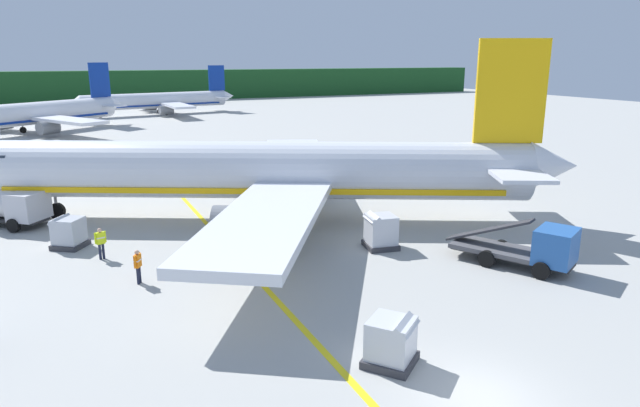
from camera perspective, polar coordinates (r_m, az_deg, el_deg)
The scene contains 13 objects.
ground at distance 62.36m, azimuth -13.89°, elevation 4.28°, with size 240.00×320.00×0.20m, color #A8A8A3.
distant_treeline at distance 150.80m, azimuth -20.86°, elevation 11.14°, with size 216.00×6.00×7.55m, color #19471E.
airliner_foreground at distance 37.30m, azimuth -5.89°, elevation 3.27°, with size 38.72×32.70×11.90m.
airliner_mid_apron at distance 90.43m, azimuth -27.94°, elevation 8.02°, with size 30.01×25.62×9.95m.
airliner_far_taxiway at distance 113.60m, azimuth -16.21°, elevation 10.05°, with size 32.11×26.64×9.18m.
service_truck_fuel at distance 31.03m, azimuth 20.95°, elevation -4.27°, with size 4.85×6.64×2.67m.
service_truck_baggage at distance 41.66m, azimuth -29.28°, elevation -0.17°, with size 5.31×4.94×2.40m.
cargo_container_near at distance 20.72m, azimuth 7.33°, elevation -13.88°, with size 2.42×2.42×1.86m.
cargo_container_mid at distance 32.46m, azimuth 6.20°, elevation -2.87°, with size 2.06×2.06×2.09m.
cargo_container_far at distance 35.53m, azimuth -24.33°, elevation -2.74°, with size 2.30×2.30×1.88m.
crew_marshaller at distance 32.74m, azimuth -21.53°, elevation -3.57°, with size 0.61×0.34×1.78m.
crew_loader_left at distance 28.67m, azimuth -18.14°, elevation -5.88°, with size 0.43×0.55×1.73m.
apron_guide_line at distance 32.75m, azimuth -9.20°, elevation -4.63°, with size 0.30×60.00×0.01m, color yellow.
Camera 1 is at (-11.46, -12.33, 10.75)m, focal length 31.29 mm.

